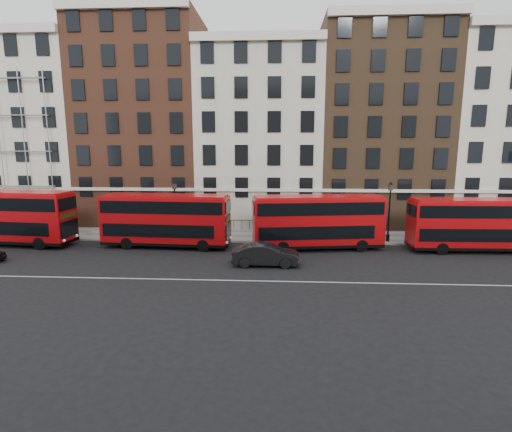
# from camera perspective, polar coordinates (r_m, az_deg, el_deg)

# --- Properties ---
(ground) EXTENTS (120.00, 120.00, 0.00)m
(ground) POSITION_cam_1_polar(r_m,az_deg,el_deg) (28.14, -1.13, -7.87)
(ground) COLOR black
(ground) RESTS_ON ground
(pavement) EXTENTS (80.00, 5.00, 0.15)m
(pavement) POSITION_cam_1_polar(r_m,az_deg,el_deg) (38.21, 0.05, -2.82)
(pavement) COLOR slate
(pavement) RESTS_ON ground
(kerb) EXTENTS (80.00, 0.30, 0.16)m
(kerb) POSITION_cam_1_polar(r_m,az_deg,el_deg) (35.79, -0.17, -3.73)
(kerb) COLOR gray
(kerb) RESTS_ON ground
(road_centre_line) EXTENTS (70.00, 0.12, 0.01)m
(road_centre_line) POSITION_cam_1_polar(r_m,az_deg,el_deg) (26.25, -1.46, -9.22)
(road_centre_line) COLOR white
(road_centre_line) RESTS_ON ground
(building_terrace) EXTENTS (64.00, 11.95, 22.00)m
(building_terrace) POSITION_cam_1_polar(r_m,az_deg,el_deg) (44.60, 0.18, 12.23)
(building_terrace) COLOR beige
(building_terrace) RESTS_ON ground
(bus_a) EXTENTS (11.51, 3.74, 4.75)m
(bus_a) POSITION_cam_1_polar(r_m,az_deg,el_deg) (40.79, -31.87, -0.02)
(bus_a) COLOR #B4090D
(bus_a) RESTS_ON ground
(bus_b) EXTENTS (10.91, 3.19, 4.53)m
(bus_b) POSITION_cam_1_polar(r_m,az_deg,el_deg) (34.77, -12.81, -0.45)
(bus_b) COLOR #B4090D
(bus_b) RESTS_ON ground
(bus_c) EXTENTS (11.03, 4.05, 4.53)m
(bus_c) POSITION_cam_1_polar(r_m,az_deg,el_deg) (33.58, 8.73, -0.68)
(bus_c) COLOR #B4090D
(bus_c) RESTS_ON ground
(bus_d) EXTENTS (10.47, 2.79, 4.37)m
(bus_d) POSITION_cam_1_polar(r_m,az_deg,el_deg) (37.09, 28.74, -0.95)
(bus_d) COLOR #B4090D
(bus_d) RESTS_ON ground
(car_front) EXTENTS (4.95, 1.77, 1.63)m
(car_front) POSITION_cam_1_polar(r_m,az_deg,el_deg) (29.18, 1.40, -5.52)
(car_front) COLOR black
(car_front) RESTS_ON ground
(lamp_post_left) EXTENTS (0.44, 0.44, 5.33)m
(lamp_post_left) POSITION_cam_1_polar(r_m,az_deg,el_deg) (36.79, -11.48, 1.22)
(lamp_post_left) COLOR black
(lamp_post_left) RESTS_ON pavement
(lamp_post_right) EXTENTS (0.44, 0.44, 5.33)m
(lamp_post_right) POSITION_cam_1_polar(r_m,az_deg,el_deg) (37.14, 18.52, 0.97)
(lamp_post_right) COLOR black
(lamp_post_right) RESTS_ON pavement
(iron_railings) EXTENTS (6.60, 0.06, 1.00)m
(iron_railings) POSITION_cam_1_polar(r_m,az_deg,el_deg) (40.23, 0.22, -1.31)
(iron_railings) COLOR black
(iron_railings) RESTS_ON pavement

